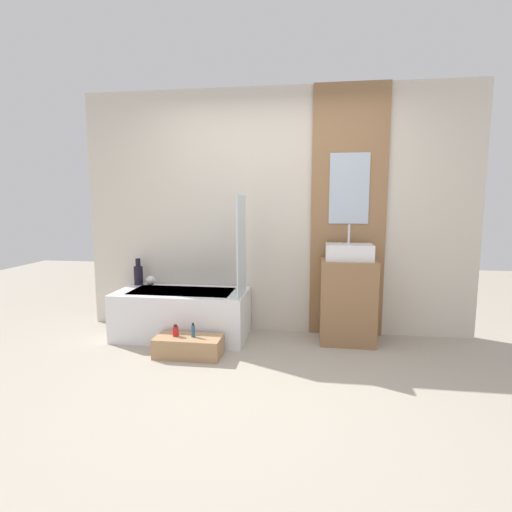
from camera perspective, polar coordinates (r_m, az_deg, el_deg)
ground_plane at (r=3.10m, az=-0.58°, el=-19.43°), size 12.00×12.00×0.00m
wall_tiled_back at (r=4.33m, az=2.61°, el=6.24°), size 4.20×0.06×2.60m
wall_wood_accent at (r=4.27m, az=13.05°, el=6.21°), size 0.76×0.04×2.60m
bathtub at (r=4.31m, az=-10.46°, el=-8.09°), size 1.36×0.67×0.49m
glass_shower_screen at (r=3.91m, az=-2.11°, el=1.44°), size 0.01×0.44×0.99m
wooden_step_bench at (r=3.83m, az=-9.60°, el=-12.58°), size 0.61×0.30×0.18m
vanity_cabinet at (r=4.15m, az=12.94°, el=-6.30°), size 0.54×0.43×0.84m
sink at (r=4.06m, az=13.15°, el=0.56°), size 0.46×0.30×0.35m
vase_tall_dark at (r=4.65m, az=-16.45°, el=-2.49°), size 0.10×0.10×0.30m
vase_round_light at (r=4.60m, az=-14.84°, el=-3.40°), size 0.11×0.11×0.11m
bottle_soap_primary at (r=3.82m, az=-11.43°, el=-10.45°), size 0.06×0.06×0.11m
bottle_soap_secondary at (r=3.76m, az=-8.97°, el=-10.49°), size 0.04×0.04×0.13m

